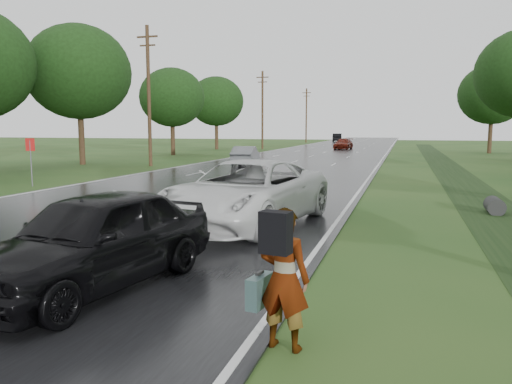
{
  "coord_description": "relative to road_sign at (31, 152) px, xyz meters",
  "views": [
    {
      "loc": [
        8.59,
        -7.74,
        2.81
      ],
      "look_at": [
        5.28,
        3.41,
        1.3
      ],
      "focal_mm": 35.0,
      "sensor_mm": 36.0,
      "label": 1
    }
  ],
  "objects": [
    {
      "name": "road",
      "position": [
        8.5,
        33.0,
        -1.62
      ],
      "size": [
        14.0,
        180.0,
        0.04
      ],
      "primitive_type": "cube",
      "color": "black",
      "rests_on": "ground"
    },
    {
      "name": "edge_stripe_east",
      "position": [
        15.25,
        33.0,
        -1.6
      ],
      "size": [
        0.12,
        180.0,
        0.01
      ],
      "primitive_type": "cube",
      "color": "silver",
      "rests_on": "road"
    },
    {
      "name": "edge_stripe_west",
      "position": [
        1.75,
        33.0,
        -1.6
      ],
      "size": [
        0.12,
        180.0,
        0.01
      ],
      "primitive_type": "cube",
      "color": "silver",
      "rests_on": "road"
    },
    {
      "name": "center_line",
      "position": [
        8.5,
        33.0,
        -1.6
      ],
      "size": [
        0.12,
        180.0,
        0.01
      ],
      "primitive_type": "cube",
      "color": "silver",
      "rests_on": "road"
    },
    {
      "name": "drainage_ditch",
      "position": [
        20.0,
        6.71,
        -1.61
      ],
      "size": [
        2.2,
        120.0,
        0.56
      ],
      "color": "black",
      "rests_on": "ground"
    },
    {
      "name": "road_sign",
      "position": [
        0.0,
        0.0,
        0.0
      ],
      "size": [
        0.5,
        0.06,
        2.3
      ],
      "color": "slate",
      "rests_on": "ground"
    },
    {
      "name": "utility_pole_mid",
      "position": [
        -0.7,
        13.0,
        3.55
      ],
      "size": [
        1.6,
        0.26,
        10.0
      ],
      "color": "#3D2B19",
      "rests_on": "ground"
    },
    {
      "name": "utility_pole_far",
      "position": [
        -0.7,
        43.0,
        3.55
      ],
      "size": [
        1.6,
        0.26,
        10.0
      ],
      "color": "#3D2B19",
      "rests_on": "ground"
    },
    {
      "name": "utility_pole_distant",
      "position": [
        -0.7,
        73.0,
        3.55
      ],
      "size": [
        1.6,
        0.26,
        10.0
      ],
      "color": "#3D2B19",
      "rests_on": "ground"
    },
    {
      "name": "tree_east_f",
      "position": [
        26.0,
        40.0,
        4.73
      ],
      "size": [
        7.2,
        7.2,
        9.62
      ],
      "color": "#3D2B19",
      "rests_on": "ground"
    },
    {
      "name": "tree_west_c",
      "position": [
        -6.5,
        13.0,
        5.27
      ],
      "size": [
        7.8,
        7.8,
        10.43
      ],
      "color": "#3D2B19",
      "rests_on": "ground"
    },
    {
      "name": "tree_west_d",
      "position": [
        -5.7,
        27.0,
        4.18
      ],
      "size": [
        6.6,
        6.6,
        8.8
      ],
      "color": "#3D2B19",
      "rests_on": "ground"
    },
    {
      "name": "tree_west_f",
      "position": [
        -6.3,
        41.0,
        4.49
      ],
      "size": [
        7.0,
        7.0,
        9.29
      ],
      "color": "#3D2B19",
      "rests_on": "ground"
    },
    {
      "name": "pedestrian",
      "position": [
        15.67,
        -13.82,
        -0.7
      ],
      "size": [
        0.86,
        0.83,
        1.83
      ],
      "rotation": [
        0.0,
        0.0,
        2.97
      ],
      "color": "#A5998C",
      "rests_on": "ground"
    },
    {
      "name": "white_pickup",
      "position": [
        12.83,
        -6.32,
        -0.68
      ],
      "size": [
        4.02,
        7.01,
        1.84
      ],
      "primitive_type": "imported",
      "rotation": [
        0.0,
        0.0,
        -0.15
      ],
      "color": "white",
      "rests_on": "road"
    },
    {
      "name": "dark_sedan",
      "position": [
        12.0,
        -12.44,
        -0.75
      ],
      "size": [
        2.82,
        5.28,
        1.71
      ],
      "primitive_type": "imported",
      "rotation": [
        0.0,
        0.0,
        -0.17
      ],
      "color": "black",
      "rests_on": "road"
    },
    {
      "name": "silver_sedan",
      "position": [
        6.0,
        14.89,
        -0.89
      ],
      "size": [
        2.08,
        4.48,
        1.42
      ],
      "primitive_type": "imported",
      "rotation": [
        0.0,
        0.0,
        3.28
      ],
      "color": "#92959A",
      "rests_on": "road"
    },
    {
      "name": "far_car_red",
      "position": [
        9.5,
        45.4,
        -0.92
      ],
      "size": [
        2.27,
        4.81,
        1.36
      ],
      "primitive_type": "imported",
      "rotation": [
        0.0,
        0.0,
        -0.08
      ],
      "color": "maroon",
      "rests_on": "road"
    },
    {
      "name": "far_car_dark",
      "position": [
        4.37,
        78.82,
        -0.8
      ],
      "size": [
        2.23,
        5.04,
        1.61
      ],
      "primitive_type": "imported",
      "rotation": [
        0.0,
        0.0,
        3.25
      ],
      "color": "black",
      "rests_on": "road"
    }
  ]
}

